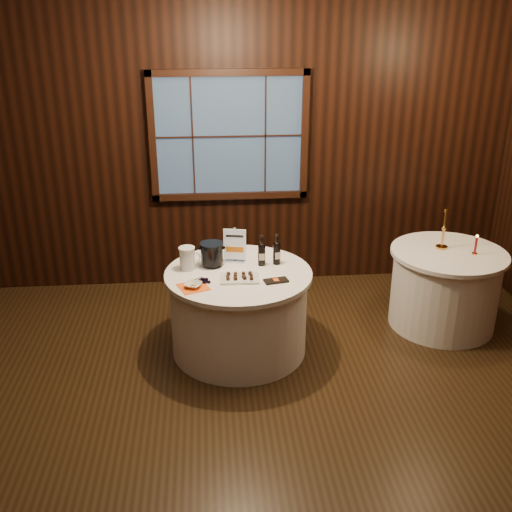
{
  "coord_description": "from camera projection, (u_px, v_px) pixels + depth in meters",
  "views": [
    {
      "loc": [
        -0.25,
        -3.71,
        2.91
      ],
      "look_at": [
        0.14,
        0.9,
        0.96
      ],
      "focal_mm": 42.0,
      "sensor_mm": 36.0,
      "label": 1
    }
  ],
  "objects": [
    {
      "name": "orange_napkin",
      "position": [
        193.0,
        287.0,
        4.89
      ],
      "size": [
        0.29,
        0.29,
        0.0
      ],
      "primitive_type": "cube",
      "rotation": [
        0.0,
        0.0,
        0.37
      ],
      "color": "#FD5E15",
      "rests_on": "main_table"
    },
    {
      "name": "sign_stand",
      "position": [
        235.0,
        250.0,
        5.34
      ],
      "size": [
        0.2,
        0.13,
        0.33
      ],
      "rotation": [
        0.0,
        0.0,
        -0.21
      ],
      "color": "silver",
      "rests_on": "main_table"
    },
    {
      "name": "red_candle",
      "position": [
        476.0,
        247.0,
        5.51
      ],
      "size": [
        0.05,
        0.05,
        0.19
      ],
      "color": "gold",
      "rests_on": "side_table"
    },
    {
      "name": "port_bottle_left",
      "position": [
        262.0,
        252.0,
        5.27
      ],
      "size": [
        0.07,
        0.07,
        0.28
      ],
      "rotation": [
        0.0,
        0.0,
        -0.03
      ],
      "color": "black",
      "rests_on": "main_table"
    },
    {
      "name": "ground",
      "position": [
        247.0,
        418.0,
        4.55
      ],
      "size": [
        6.0,
        6.0,
        0.0
      ],
      "primitive_type": "plane",
      "color": "black",
      "rests_on": "ground"
    },
    {
      "name": "chocolate_plate",
      "position": [
        240.0,
        277.0,
        5.03
      ],
      "size": [
        0.33,
        0.22,
        0.05
      ],
      "rotation": [
        0.0,
        0.0,
        -0.03
      ],
      "color": "silver",
      "rests_on": "main_table"
    },
    {
      "name": "back_wall",
      "position": [
        229.0,
        146.0,
        6.23
      ],
      "size": [
        6.0,
        0.1,
        3.0
      ],
      "color": "black",
      "rests_on": "ground"
    },
    {
      "name": "side_table",
      "position": [
        444.0,
        288.0,
        5.75
      ],
      "size": [
        1.08,
        1.08,
        0.77
      ],
      "color": "white",
      "rests_on": "ground"
    },
    {
      "name": "grape_bunch",
      "position": [
        204.0,
        280.0,
        4.98
      ],
      "size": [
        0.18,
        0.11,
        0.04
      ],
      "rotation": [
        0.0,
        0.0,
        -0.42
      ],
      "color": "black",
      "rests_on": "main_table"
    },
    {
      "name": "glass_pitcher",
      "position": [
        187.0,
        258.0,
        5.19
      ],
      "size": [
        0.19,
        0.14,
        0.2
      ],
      "rotation": [
        0.0,
        0.0,
        0.1
      ],
      "color": "silver",
      "rests_on": "main_table"
    },
    {
      "name": "chocolate_box",
      "position": [
        276.0,
        281.0,
        4.99
      ],
      "size": [
        0.22,
        0.14,
        0.02
      ],
      "primitive_type": "cube",
      "rotation": [
        0.0,
        0.0,
        0.21
      ],
      "color": "black",
      "rests_on": "main_table"
    },
    {
      "name": "brass_candlestick",
      "position": [
        443.0,
        234.0,
        5.62
      ],
      "size": [
        0.11,
        0.11,
        0.4
      ],
      "color": "gold",
      "rests_on": "side_table"
    },
    {
      "name": "main_table",
      "position": [
        239.0,
        311.0,
        5.32
      ],
      "size": [
        1.28,
        1.28,
        0.77
      ],
      "color": "white",
      "rests_on": "ground"
    },
    {
      "name": "port_bottle_right",
      "position": [
        277.0,
        251.0,
        5.29
      ],
      "size": [
        0.07,
        0.07,
        0.28
      ],
      "rotation": [
        0.0,
        0.0,
        0.19
      ],
      "color": "black",
      "rests_on": "main_table"
    },
    {
      "name": "cracker_bowl",
      "position": [
        193.0,
        285.0,
        4.89
      ],
      "size": [
        0.18,
        0.18,
        0.03
      ],
      "primitive_type": "imported",
      "rotation": [
        0.0,
        0.0,
        -0.39
      ],
      "color": "silver",
      "rests_on": "orange_napkin"
    },
    {
      "name": "ice_bucket",
      "position": [
        212.0,
        254.0,
        5.26
      ],
      "size": [
        0.21,
        0.21,
        0.21
      ],
      "color": "black",
      "rests_on": "main_table"
    }
  ]
}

